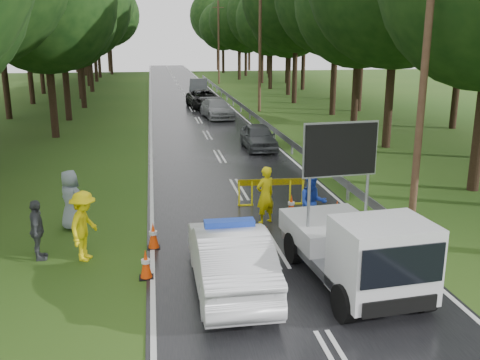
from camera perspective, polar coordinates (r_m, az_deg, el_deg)
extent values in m
plane|color=#264C15|center=(15.22, 3.48, -7.22)|extent=(160.00, 160.00, 0.00)
cube|color=black|center=(44.22, -5.12, 7.52)|extent=(7.00, 140.00, 0.02)
cylinder|color=gray|center=(16.28, 16.36, -5.01)|extent=(0.12, 0.12, 0.70)
cube|color=gray|center=(44.57, -0.34, 8.33)|extent=(0.05, 60.00, 0.30)
cylinder|color=#4D3023|center=(17.83, 19.15, 11.80)|extent=(0.24, 0.24, 10.00)
cylinder|color=#4D3023|center=(42.57, 2.14, 14.01)|extent=(0.24, 0.24, 10.00)
cylinder|color=#4D3023|center=(68.25, -2.29, 14.40)|extent=(0.24, 0.24, 10.00)
cube|color=#4D3023|center=(68.33, -2.33, 17.92)|extent=(1.40, 0.08, 0.08)
imported|color=silver|center=(12.60, -1.12, -8.28)|extent=(1.65, 4.69, 1.54)
cube|color=#1938A5|center=(12.29, -1.14, -4.65)|extent=(1.16, 0.33, 0.15)
cube|color=gray|center=(13.47, 11.18, -8.08)|extent=(2.28, 4.24, 0.24)
cube|color=silver|center=(14.15, 9.59, -5.16)|extent=(2.23, 2.50, 0.54)
cube|color=silver|center=(11.79, 14.97, -8.18)|extent=(2.07, 1.72, 1.65)
cube|color=black|center=(11.08, 17.03, -8.77)|extent=(1.80, 0.19, 0.83)
cube|color=black|center=(13.21, 10.68, 3.22)|extent=(1.85, 0.27, 1.26)
cylinder|color=black|center=(11.58, 11.05, -12.80)|extent=(0.34, 0.84, 0.82)
cylinder|color=black|center=(12.42, 18.97, -11.36)|extent=(0.34, 0.84, 0.82)
cylinder|color=black|center=(14.18, 5.73, -7.21)|extent=(0.34, 0.84, 0.82)
cylinder|color=black|center=(14.87, 12.49, -6.42)|extent=(0.34, 0.84, 0.82)
cube|color=yellow|center=(18.62, -0.10, -1.52)|extent=(0.06, 0.06, 0.90)
cube|color=yellow|center=(18.67, 1.28, -1.48)|extent=(0.06, 0.06, 0.90)
cube|color=yellow|center=(18.88, 5.36, -1.36)|extent=(0.06, 0.06, 0.90)
cube|color=yellow|center=(18.97, 6.70, -1.31)|extent=(0.06, 0.06, 0.90)
cube|color=#F2CC00|center=(18.65, 3.35, -0.22)|extent=(2.34, 0.19, 0.23)
imported|color=yellow|center=(16.86, 2.71, -1.63)|extent=(0.80, 0.70, 1.85)
imported|color=#1B3BB4|center=(16.25, 7.72, -2.48)|extent=(0.94, 0.76, 1.81)
imported|color=yellow|center=(14.67, -16.29, -4.74)|extent=(1.05, 1.38, 1.89)
imported|color=#414449|center=(15.13, -20.82, -5.03)|extent=(0.51, 1.01, 1.65)
imported|color=gray|center=(17.13, -17.60, -2.05)|extent=(1.05, 1.08, 1.87)
imported|color=#3E4145|center=(28.25, 1.98, 4.65)|extent=(1.58, 3.90, 1.33)
imported|color=gray|center=(39.40, -2.47, 7.62)|extent=(2.40, 4.85, 1.35)
imported|color=black|center=(45.28, -3.86, 8.63)|extent=(2.90, 5.44, 1.45)
imported|color=#474B4F|center=(55.04, -4.43, 9.85)|extent=(2.27, 5.14, 1.64)
cube|color=black|center=(13.59, -9.94, -10.20)|extent=(0.35, 0.35, 0.03)
cone|color=#FB4007|center=(13.44, -10.01, -8.77)|extent=(0.29, 0.29, 0.73)
cube|color=black|center=(15.18, 2.76, -7.22)|extent=(0.32, 0.32, 0.03)
cone|color=#FB4007|center=(15.06, 2.78, -6.06)|extent=(0.26, 0.26, 0.65)
cube|color=black|center=(17.81, 5.46, -3.84)|extent=(0.36, 0.36, 0.03)
cone|color=#FB4007|center=(17.69, 5.49, -2.69)|extent=(0.30, 0.30, 0.74)
cube|color=black|center=(15.35, -9.18, -7.14)|extent=(0.37, 0.37, 0.03)
cone|color=#FB4007|center=(15.21, -9.24, -5.81)|extent=(0.30, 0.30, 0.75)
cube|color=black|center=(17.20, 10.23, -4.71)|extent=(0.39, 0.39, 0.03)
cone|color=#FB4007|center=(17.07, 10.29, -3.42)|extent=(0.32, 0.32, 0.80)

